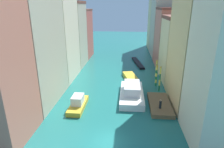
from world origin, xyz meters
TOP-DOWN VIEW (x-y plane):
  - ground_plane at (0.00, 24.50)m, footprint 154.00×154.00m
  - building_left_1 at (-12.45, 9.67)m, footprint 6.62×11.91m
  - building_left_2 at (-12.45, 20.62)m, footprint 6.62×9.85m
  - building_left_3 at (-12.45, 30.14)m, footprint 6.62×8.82m
  - building_left_4 at (-12.45, 39.02)m, footprint 6.62×8.88m
  - building_right_1 at (12.45, 11.19)m, footprint 6.62×11.22m
  - building_right_2 at (12.45, 21.71)m, footprint 6.62×9.60m
  - building_right_3 at (12.45, 32.02)m, footprint 6.62×10.38m
  - building_right_4 at (12.45, 43.52)m, footprint 6.62×11.92m
  - building_right_5 at (12.45, 54.38)m, footprint 6.62×9.36m
  - waterfront_dock at (7.28, 9.11)m, footprint 3.25×7.55m
  - person_on_dock at (7.04, 7.31)m, footprint 0.36×0.36m
  - mooring_pole_0 at (7.96, 14.88)m, footprint 0.31×0.31m
  - mooring_pole_1 at (7.68, 17.42)m, footprint 0.39×0.39m
  - mooring_pole_2 at (8.14, 21.18)m, footprint 0.33×0.33m
  - vaporetto_white at (2.93, 11.82)m, footprint 3.86×9.61m
  - gondola_black at (4.77, 32.63)m, footprint 3.14×10.73m
  - motorboat_0 at (-5.34, 7.57)m, footprint 2.14×5.87m
  - motorboat_1 at (2.69, 20.97)m, footprint 3.45×5.64m

SIDE VIEW (x-z plane):
  - ground_plane at x=0.00m, z-range 0.00..0.00m
  - gondola_black at x=4.77m, z-range 0.00..0.50m
  - waterfront_dock at x=7.28m, z-range 0.00..0.62m
  - motorboat_1 at x=2.69m, z-range 0.00..0.81m
  - motorboat_0 at x=-5.34m, z-range -0.29..1.73m
  - vaporetto_white at x=2.93m, z-range -0.32..2.18m
  - person_on_dock at x=7.04m, z-range 0.56..1.97m
  - mooring_pole_2 at x=8.14m, z-range 0.05..4.26m
  - mooring_pole_1 at x=7.68m, z-range 0.06..4.31m
  - mooring_pole_0 at x=7.96m, z-range 0.05..4.84m
  - building_right_2 at x=12.45m, z-range 0.01..13.11m
  - building_left_4 at x=-12.45m, z-range 0.01..14.02m
  - building_right_3 at x=12.45m, z-range 0.01..14.54m
  - building_left_3 at x=-12.45m, z-range 0.01..16.04m
  - building_left_2 at x=-12.45m, z-range 0.01..17.80m
  - building_left_1 at x=-12.45m, z-range 0.01..19.61m
  - building_right_1 at x=12.45m, z-range 0.01..20.96m
  - building_right_4 at x=12.45m, z-range 0.02..21.08m
  - building_right_5 at x=12.45m, z-range 0.01..22.30m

